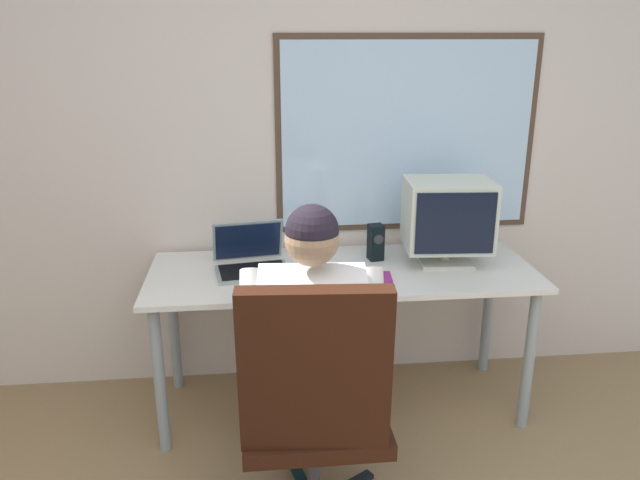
{
  "coord_description": "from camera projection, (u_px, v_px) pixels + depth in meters",
  "views": [
    {
      "loc": [
        -0.2,
        -0.75,
        1.79
      ],
      "look_at": [
        0.05,
        1.57,
        1.0
      ],
      "focal_mm": 34.91,
      "sensor_mm": 36.0,
      "label": 1
    }
  ],
  "objects": [
    {
      "name": "wall_rear",
      "position": [
        299.0,
        108.0,
        3.03
      ],
      "size": [
        4.52,
        0.08,
        2.88
      ],
      "color": "beige",
      "rests_on": "ground"
    },
    {
      "name": "desk",
      "position": [
        342.0,
        286.0,
        2.93
      ],
      "size": [
        1.8,
        0.66,
        0.73
      ],
      "color": "#8B999E",
      "rests_on": "ground"
    },
    {
      "name": "office_chair",
      "position": [
        314.0,
        399.0,
        2.16
      ],
      "size": [
        0.57,
        0.6,
        1.04
      ],
      "color": "black",
      "rests_on": "ground"
    },
    {
      "name": "person_seated",
      "position": [
        312.0,
        344.0,
        2.39
      ],
      "size": [
        0.55,
        0.78,
        1.23
      ],
      "color": "navy",
      "rests_on": "ground"
    },
    {
      "name": "crt_monitor",
      "position": [
        448.0,
        216.0,
        2.9
      ],
      "size": [
        0.42,
        0.32,
        0.41
      ],
      "color": "beige",
      "rests_on": "desk"
    },
    {
      "name": "laptop",
      "position": [
        251.0,
        257.0,
        2.89
      ],
      "size": [
        0.37,
        0.34,
        0.22
      ],
      "color": "#889997",
      "rests_on": "desk"
    },
    {
      "name": "wine_glass",
      "position": [
        317.0,
        262.0,
        2.75
      ],
      "size": [
        0.08,
        0.08,
        0.13
      ],
      "color": "silver",
      "rests_on": "desk"
    },
    {
      "name": "desk_speaker",
      "position": [
        376.0,
        242.0,
        3.0
      ],
      "size": [
        0.08,
        0.08,
        0.18
      ],
      "color": "black",
      "rests_on": "desk"
    },
    {
      "name": "cd_case",
      "position": [
        376.0,
        277.0,
        2.8
      ],
      "size": [
        0.15,
        0.14,
        0.01
      ],
      "color": "#98207B",
      "rests_on": "desk"
    }
  ]
}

